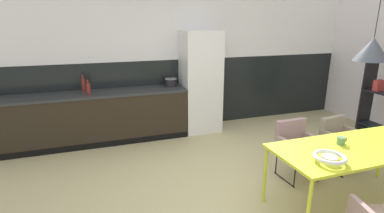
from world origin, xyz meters
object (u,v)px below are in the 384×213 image
Objects in this scene: refrigerator_column at (200,82)px; dining_table at (356,150)px; armchair_near_window at (296,142)px; bottle_spice_small at (83,85)px; cooking_pot at (171,82)px; fruit_bowl at (330,158)px; mug_white_ceramic at (341,141)px; bottle_oil_tall at (88,89)px; armchair_far_side at (339,136)px; pendant_lamp_over_table_near at (372,49)px.

refrigerator_column reaches higher than dining_table.
refrigerator_column is 2.46× the size of armchair_near_window.
bottle_spice_small is (-2.69, 2.28, 0.52)m from armchair_near_window.
cooking_pot reaches higher than armchair_near_window.
fruit_bowl is (-0.57, -0.20, 0.09)m from dining_table.
mug_white_ceramic is 3.80m from bottle_oil_tall.
armchair_near_window is 0.73m from mug_white_ceramic.
armchair_far_side is (1.35, -2.11, -0.47)m from refrigerator_column.
pendant_lamp_over_table_near is at bearing 44.09° from armchair_far_side.
armchair_far_side is 2.97m from cooking_pot.
armchair_far_side is 2.47× the size of bottle_spice_small.
cooking_pot is 0.87× the size of bottle_oil_tall.
dining_table is 0.18m from mug_white_ceramic.
mug_white_ceramic is at bearing 141.32° from pendant_lamp_over_table_near.
fruit_bowl is at bearing -145.79° from mug_white_ceramic.
fruit_bowl is at bearing -76.66° from cooking_pot.
refrigerator_column reaches higher than armchair_near_window.
cooking_pot is 0.74× the size of bottle_spice_small.
dining_table is 4.21m from bottle_spice_small.
bottle_spice_small reaches higher than cooking_pot.
pendant_lamp_over_table_near reaches higher than bottle_oil_tall.
dining_table is at bearing 100.62° from armchair_near_window.
mug_white_ceramic is 0.59× the size of cooking_pot.
refrigerator_column is 0.57m from cooking_pot.
pendant_lamp_over_table_near reaches higher than cooking_pot.
mug_white_ceramic is 3.15m from cooking_pot.
mug_white_ceramic is (-0.69, -0.68, 0.29)m from armchair_far_side.
refrigerator_column is 2.11m from bottle_spice_small.
bottle_spice_small reaches higher than armchair_far_side.
armchair_near_window is at bearing -62.77° from cooking_pot.
bottle_oil_tall is (-2.80, 2.79, 0.31)m from dining_table.
mug_white_ceramic reaches higher than fruit_bowl.
armchair_near_window is at bearing -40.21° from bottle_spice_small.
pendant_lamp_over_table_near is (0.57, 0.21, 1.02)m from fruit_bowl.
bottle_spice_small is 0.30× the size of pendant_lamp_over_table_near.
dining_table is at bearing -42.46° from mug_white_ceramic.
dining_table is 0.82m from armchair_near_window.
fruit_bowl is at bearing -54.68° from bottle_spice_small.
refrigerator_column reaches higher than fruit_bowl.
pendant_lamp_over_table_near is (-0.00, 0.01, 1.11)m from dining_table.
bottle_spice_small is at bearing 175.78° from refrigerator_column.
mug_white_ceramic is (0.07, -0.67, 0.27)m from armchair_near_window.
mug_white_ceramic is 0.52× the size of bottle_oil_tall.
armchair_far_side is at bearing -33.33° from bottle_spice_small.
fruit_bowl is 3.74m from bottle_oil_tall.
cooking_pot reaches higher than fruit_bowl.
dining_table is at bearing 44.57° from armchair_far_side.
mug_white_ceramic reaches higher than armchair_far_side.
dining_table is 8.59× the size of cooking_pot.
bottle_oil_tall is at bearing 135.20° from pendant_lamp_over_table_near.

